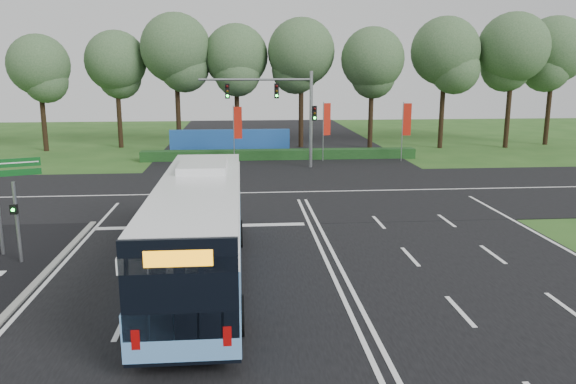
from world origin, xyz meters
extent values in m
plane|color=#27501A|center=(0.00, 0.00, 0.00)|extent=(120.00, 120.00, 0.00)
cube|color=black|center=(0.00, 0.00, 0.02)|extent=(20.00, 120.00, 0.04)
cube|color=black|center=(0.00, 12.00, 0.03)|extent=(120.00, 14.00, 0.05)
cube|color=gray|center=(-10.10, -3.00, 0.06)|extent=(0.25, 18.00, 0.12)
cube|color=#5E99DA|center=(-4.56, -1.76, 1.16)|extent=(2.71, 12.99, 1.19)
cube|color=black|center=(-4.56, -1.76, 0.62)|extent=(2.68, 12.93, 0.32)
cube|color=black|center=(-4.56, -1.76, 2.24)|extent=(2.60, 12.80, 1.03)
cube|color=white|center=(-4.56, -1.76, 2.89)|extent=(2.71, 12.99, 0.38)
cube|color=white|center=(-4.56, -1.76, 3.27)|extent=(2.66, 12.47, 0.38)
cube|color=white|center=(-4.56, 0.95, 3.59)|extent=(1.73, 3.25, 0.27)
cube|color=black|center=(-4.56, -8.19, 2.30)|extent=(2.63, 0.12, 2.38)
cube|color=orange|center=(-4.56, -8.23, 3.05)|extent=(1.52, 0.06, 0.38)
cylinder|color=black|center=(-5.83, 1.92, 0.56)|extent=(0.30, 1.13, 1.13)
cylinder|color=black|center=(-3.28, 1.92, 0.56)|extent=(0.30, 1.13, 1.13)
cylinder|color=black|center=(-5.83, -5.87, 0.56)|extent=(0.30, 1.13, 1.13)
cylinder|color=black|center=(-3.29, -5.87, 0.56)|extent=(0.30, 1.13, 1.13)
cylinder|color=gray|center=(-11.40, 0.61, 1.56)|extent=(0.12, 0.12, 3.12)
cube|color=black|center=(-11.40, 0.43, 2.14)|extent=(0.25, 0.16, 0.36)
sphere|color=#19F233|center=(-11.40, 0.33, 2.14)|extent=(0.12, 0.12, 0.12)
cube|color=#0D4B18|center=(-11.68, 1.89, 3.62)|extent=(1.57, 0.61, 0.33)
cube|color=#0D4B18|center=(-11.68, 1.89, 3.24)|extent=(1.57, 0.61, 0.24)
cube|color=white|center=(-11.68, 1.85, 3.62)|extent=(1.45, 0.52, 0.04)
cylinder|color=gray|center=(-3.62, 22.31, 2.23)|extent=(0.07, 0.07, 4.47)
cube|color=#B51E0F|center=(-3.30, 22.34, 3.18)|extent=(0.60, 0.09, 2.38)
cylinder|color=gray|center=(3.31, 23.19, 2.33)|extent=(0.07, 0.07, 4.65)
cube|color=#B51E0F|center=(3.62, 23.33, 3.31)|extent=(0.58, 0.29, 2.48)
cylinder|color=gray|center=(9.46, 22.68, 2.33)|extent=(0.07, 0.07, 4.65)
cube|color=#B51E0F|center=(9.80, 22.64, 3.31)|extent=(0.62, 0.10, 2.48)
cylinder|color=gray|center=(2.00, 20.50, 3.50)|extent=(0.24, 0.24, 7.00)
cylinder|color=gray|center=(-2.00, 20.50, 6.40)|extent=(8.00, 0.16, 0.16)
cube|color=black|center=(-0.50, 20.50, 5.60)|extent=(0.32, 0.28, 1.05)
cube|color=black|center=(-4.00, 20.50, 5.60)|extent=(0.32, 0.28, 1.05)
cube|color=black|center=(2.25, 20.50, 4.00)|extent=(0.32, 0.28, 1.05)
cube|color=#123313|center=(0.00, 24.50, 0.40)|extent=(22.00, 1.20, 0.80)
cube|color=#1D4FA1|center=(-4.00, 27.00, 1.10)|extent=(10.00, 0.30, 2.20)
cylinder|color=black|center=(-20.38, 31.15, 3.56)|extent=(0.44, 0.44, 7.12)
sphere|color=#304E2E|center=(-20.38, 31.15, 7.49)|extent=(5.24, 5.24, 5.24)
cylinder|color=black|center=(-14.21, 32.94, 3.72)|extent=(0.44, 0.44, 7.45)
sphere|color=#304E2E|center=(-14.21, 32.94, 7.84)|extent=(5.49, 5.49, 5.49)
cylinder|color=black|center=(-8.76, 32.19, 4.25)|extent=(0.44, 0.44, 8.50)
sphere|color=#304E2E|center=(-8.76, 32.19, 8.95)|extent=(6.27, 6.27, 6.27)
cylinder|color=black|center=(-3.40, 32.48, 3.94)|extent=(0.44, 0.44, 7.88)
sphere|color=#304E2E|center=(-3.40, 32.48, 8.29)|extent=(5.80, 5.80, 5.80)
cylinder|color=black|center=(2.48, 31.58, 4.11)|extent=(0.44, 0.44, 8.22)
sphere|color=#304E2E|center=(2.48, 31.58, 8.66)|extent=(6.06, 6.06, 6.06)
cylinder|color=black|center=(8.65, 30.03, 3.81)|extent=(0.44, 0.44, 7.61)
sphere|color=#304E2E|center=(8.65, 30.03, 8.01)|extent=(5.61, 5.61, 5.61)
cylinder|color=black|center=(15.26, 30.10, 4.14)|extent=(0.44, 0.44, 8.27)
sphere|color=#304E2E|center=(15.26, 30.10, 8.71)|extent=(6.09, 6.09, 6.09)
cylinder|color=black|center=(21.40, 29.80, 4.27)|extent=(0.44, 0.44, 8.55)
sphere|color=#304E2E|center=(21.40, 29.80, 9.00)|extent=(6.30, 6.30, 6.30)
cylinder|color=black|center=(26.22, 31.53, 4.22)|extent=(0.44, 0.44, 8.44)
sphere|color=#304E2E|center=(26.22, 31.53, 8.89)|extent=(6.22, 6.22, 6.22)
camera|label=1|loc=(-3.16, -20.10, 7.11)|focal=35.00mm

